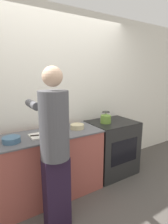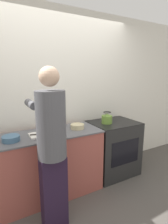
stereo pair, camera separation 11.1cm
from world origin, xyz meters
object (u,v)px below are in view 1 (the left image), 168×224
(cutting_board, at_px, (43,135))
(knife, at_px, (41,135))
(oven, at_px, (112,147))
(bowl_prep, at_px, (77,126))
(kettle, at_px, (106,118))
(person, at_px, (55,145))

(cutting_board, distance_m, knife, 0.04)
(cutting_board, bearing_deg, oven, 2.83)
(knife, bearing_deg, bowl_prep, 19.22)
(cutting_board, relative_size, bowl_prep, 1.71)
(knife, relative_size, kettle, 1.41)
(kettle, bearing_deg, person, -153.34)
(knife, relative_size, bowl_prep, 1.34)
(kettle, bearing_deg, oven, -0.28)
(cutting_board, xyz_separation_m, bowl_prep, (0.50, 0.03, 0.02))
(cutting_board, xyz_separation_m, knife, (-0.04, -0.02, 0.01))
(person, xyz_separation_m, knife, (0.01, 0.47, -0.04))
(oven, xyz_separation_m, knife, (-1.22, -0.07, 0.47))
(person, xyz_separation_m, bowl_prep, (0.55, 0.51, -0.02))
(person, relative_size, kettle, 9.37)
(cutting_board, bearing_deg, knife, -157.86)
(knife, xyz_separation_m, bowl_prep, (0.54, 0.04, 0.01))
(cutting_board, distance_m, kettle, 1.04)
(knife, bearing_deg, kettle, 18.74)
(knife, bearing_deg, oven, 18.25)
(bowl_prep, bearing_deg, knife, -175.54)
(person, relative_size, knife, 6.64)
(knife, height_order, kettle, kettle)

